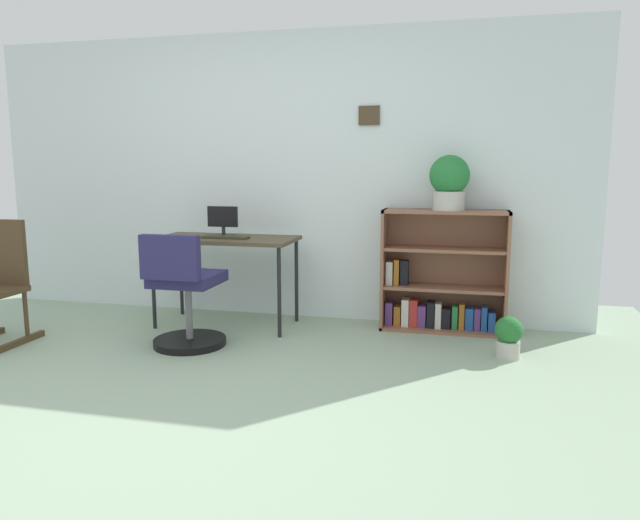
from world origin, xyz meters
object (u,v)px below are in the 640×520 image
object	(u,v)px
potted_plant_on_shelf	(449,181)
potted_plant_floor	(508,336)
bookshelf_low	(441,279)
monitor	(223,223)
office_chair	(185,298)
keyboard	(225,237)
desk	(225,244)

from	to	relation	value
potted_plant_on_shelf	potted_plant_floor	bearing A→B (deg)	-53.04
potted_plant_floor	bookshelf_low	bearing A→B (deg)	126.93
monitor	bookshelf_low	world-z (taller)	monitor
monitor	office_chair	world-z (taller)	monitor
monitor	office_chair	size ratio (longest dim) A/B	0.30
monitor	bookshelf_low	distance (m)	1.80
monitor	potted_plant_on_shelf	distance (m)	1.81
keyboard	office_chair	world-z (taller)	office_chair
potted_plant_on_shelf	potted_plant_floor	distance (m)	1.25
monitor	bookshelf_low	xyz separation A→B (m)	(1.73, 0.23, -0.43)
office_chair	bookshelf_low	distance (m)	1.97
desk	keyboard	world-z (taller)	keyboard
bookshelf_low	potted_plant_floor	size ratio (longest dim) A/B	3.30
office_chair	desk	bearing A→B (deg)	85.55
potted_plant_on_shelf	keyboard	bearing A→B (deg)	-169.98
potted_plant_floor	potted_plant_on_shelf	bearing A→B (deg)	126.96
bookshelf_low	potted_plant_floor	distance (m)	0.83
desk	keyboard	distance (m)	0.10
desk	keyboard	xyz separation A→B (m)	(0.03, -0.07, 0.07)
potted_plant_on_shelf	office_chair	bearing A→B (deg)	-154.05
desk	bookshelf_low	size ratio (longest dim) A/B	1.17
bookshelf_low	potted_plant_on_shelf	distance (m)	0.77
office_chair	bookshelf_low	xyz separation A→B (m)	(1.74, 0.92, 0.04)
keyboard	potted_plant_on_shelf	bearing A→B (deg)	10.02
keyboard	potted_plant_on_shelf	distance (m)	1.78
office_chair	potted_plant_on_shelf	distance (m)	2.14
desk	potted_plant_floor	bearing A→B (deg)	-9.21
keyboard	potted_plant_floor	world-z (taller)	keyboard
monitor	office_chair	xyz separation A→B (m)	(-0.01, -0.69, -0.47)
monitor	potted_plant_floor	distance (m)	2.35
bookshelf_low	office_chair	bearing A→B (deg)	-152.08
desk	keyboard	size ratio (longest dim) A/B	3.01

